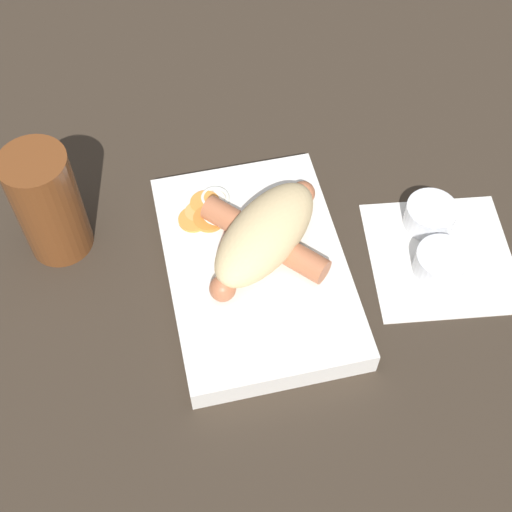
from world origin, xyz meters
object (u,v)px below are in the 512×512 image
object	(u,v)px
drink_glass	(48,204)
condiment_cup_near	(441,264)
food_tray	(256,270)
bread_roll	(265,233)
condiment_cup_far	(430,216)
sausage	(265,239)

from	to	relation	value
drink_glass	condiment_cup_near	bearing A→B (deg)	72.11
food_tray	condiment_cup_near	size ratio (longest dim) A/B	4.69
bread_roll	drink_glass	size ratio (longest dim) A/B	1.15
condiment_cup_far	bread_roll	bearing A→B (deg)	-86.07
food_tray	sausage	xyz separation A→B (m)	(-0.02, 0.01, 0.03)
condiment_cup_near	drink_glass	xyz separation A→B (m)	(-0.12, -0.38, 0.05)
bread_roll	condiment_cup_near	distance (m)	0.19
drink_glass	sausage	bearing A→B (deg)	70.35
bread_roll	drink_glass	distance (m)	0.22
food_tray	condiment_cup_far	xyz separation A→B (m)	(-0.03, 0.20, -0.00)
sausage	condiment_cup_far	world-z (taller)	sausage
bread_roll	condiment_cup_far	size ratio (longest dim) A/B	2.74
food_tray	sausage	world-z (taller)	sausage
bread_roll	condiment_cup_near	xyz separation A→B (m)	(0.05, 0.17, -0.04)
bread_roll	sausage	xyz separation A→B (m)	(-0.00, -0.00, -0.01)
condiment_cup_far	drink_glass	size ratio (longest dim) A/B	0.42
bread_roll	sausage	bearing A→B (deg)	-179.28
food_tray	drink_glass	xyz separation A→B (m)	(-0.09, -0.19, 0.05)
food_tray	condiment_cup_near	bearing A→B (deg)	80.03
bread_roll	condiment_cup_far	distance (m)	0.19
food_tray	drink_glass	distance (m)	0.22
condiment_cup_near	condiment_cup_far	size ratio (longest dim) A/B	1.00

